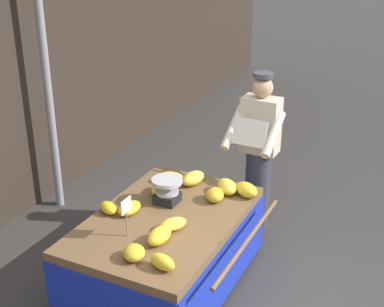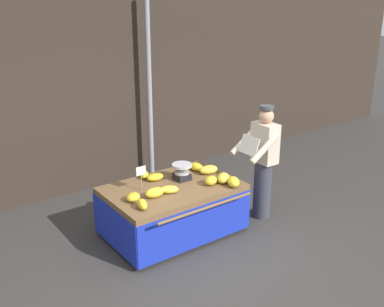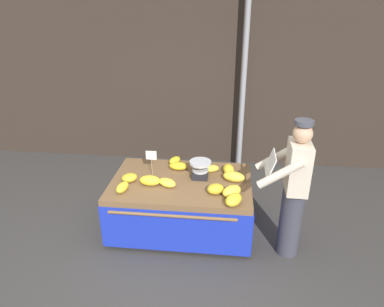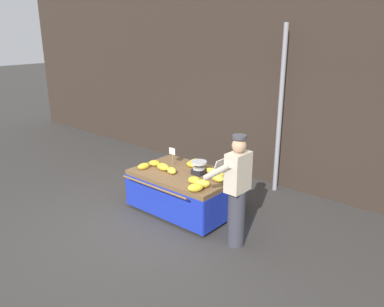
{
  "view_description": "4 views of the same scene",
  "coord_description": "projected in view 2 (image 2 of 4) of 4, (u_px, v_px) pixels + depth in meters",
  "views": [
    {
      "loc": [
        -3.4,
        -1.07,
        3.04
      ],
      "look_at": [
        0.63,
        0.9,
        1.1
      ],
      "focal_mm": 49.76,
      "sensor_mm": 36.0,
      "label": 1
    },
    {
      "loc": [
        -3.02,
        -3.82,
        3.21
      ],
      "look_at": [
        0.5,
        0.99,
        1.07
      ],
      "focal_mm": 42.35,
      "sensor_mm": 36.0,
      "label": 2
    },
    {
      "loc": [
        0.66,
        -3.0,
        2.92
      ],
      "look_at": [
        0.24,
        0.88,
        1.11
      ],
      "focal_mm": 32.67,
      "sensor_mm": 36.0,
      "label": 3
    },
    {
      "loc": [
        4.27,
        -3.8,
        3.13
      ],
      "look_at": [
        0.16,
        1.02,
        1.05
      ],
      "focal_mm": 35.93,
      "sensor_mm": 36.0,
      "label": 4
    }
  ],
  "objects": [
    {
      "name": "weighing_scale",
      "position": [
        182.0,
        172.0,
        6.32
      ],
      "size": [
        0.28,
        0.28,
        0.23
      ],
      "color": "black",
      "rests_on": "banana_cart"
    },
    {
      "name": "banana_bunch_10",
      "position": [
        182.0,
        171.0,
        6.54
      ],
      "size": [
        0.27,
        0.18,
        0.1
      ],
      "primitive_type": "ellipsoid",
      "rotation": [
        0.0,
        0.0,
        1.9
      ],
      "color": "yellow",
      "rests_on": "banana_cart"
    },
    {
      "name": "back_wall",
      "position": [
        90.0,
        70.0,
        7.35
      ],
      "size": [
        16.0,
        0.24,
        4.02
      ],
      "primitive_type": "cube",
      "color": "#332821",
      "rests_on": "ground"
    },
    {
      "name": "banana_bunch_1",
      "position": [
        223.0,
        178.0,
        6.26
      ],
      "size": [
        0.3,
        0.3,
        0.13
      ],
      "primitive_type": "ellipsoid",
      "rotation": [
        0.0,
        0.0,
        2.35
      ],
      "color": "yellow",
      "rests_on": "banana_cart"
    },
    {
      "name": "vendor_person",
      "position": [
        263.0,
        162.0,
        6.56
      ],
      "size": [
        0.59,
        0.52,
        1.71
      ],
      "color": "#383842",
      "rests_on": "ground"
    },
    {
      "name": "price_sign",
      "position": [
        141.0,
        173.0,
        5.94
      ],
      "size": [
        0.14,
        0.01,
        0.34
      ],
      "color": "#997A51",
      "rests_on": "banana_cart"
    },
    {
      "name": "banana_bunch_4",
      "position": [
        211.0,
        181.0,
        6.18
      ],
      "size": [
        0.26,
        0.24,
        0.12
      ],
      "primitive_type": "ellipsoid",
      "rotation": [
        0.0,
        0.0,
        2.02
      ],
      "color": "gold",
      "rests_on": "banana_cart"
    },
    {
      "name": "banana_bunch_5",
      "position": [
        155.0,
        177.0,
        6.32
      ],
      "size": [
        0.26,
        0.18,
        0.1
      ],
      "primitive_type": "ellipsoid",
      "rotation": [
        0.0,
        0.0,
        1.47
      ],
      "color": "gold",
      "rests_on": "banana_cart"
    },
    {
      "name": "banana_bunch_8",
      "position": [
        208.0,
        170.0,
        6.55
      ],
      "size": [
        0.31,
        0.22,
        0.13
      ],
      "primitive_type": "ellipsoid",
      "rotation": [
        0.0,
        0.0,
        1.34
      ],
      "color": "yellow",
      "rests_on": "banana_cart"
    },
    {
      "name": "street_pole",
      "position": [
        149.0,
        91.0,
        7.7
      ],
      "size": [
        0.09,
        0.09,
        3.22
      ],
      "primitive_type": "cylinder",
      "color": "gray",
      "rests_on": "ground"
    },
    {
      "name": "ground_plane",
      "position": [
        206.0,
        264.0,
        5.66
      ],
      "size": [
        60.0,
        60.0,
        0.0
      ],
      "primitive_type": "plane",
      "color": "#383533"
    },
    {
      "name": "banana_bunch_11",
      "position": [
        142.0,
        204.0,
        5.5
      ],
      "size": [
        0.16,
        0.24,
        0.11
      ],
      "primitive_type": "ellipsoid",
      "rotation": [
        0.0,
        0.0,
        2.89
      ],
      "color": "yellow",
      "rests_on": "banana_cart"
    },
    {
      "name": "banana_bunch_7",
      "position": [
        233.0,
        182.0,
        6.13
      ],
      "size": [
        0.26,
        0.3,
        0.13
      ],
      "primitive_type": "ellipsoid",
      "rotation": [
        0.0,
        0.0,
        2.62
      ],
      "color": "yellow",
      "rests_on": "banana_cart"
    },
    {
      "name": "banana_cart",
      "position": [
        172.0,
        198.0,
        6.21
      ],
      "size": [
        1.82,
        1.38,
        0.71
      ],
      "color": "brown",
      "rests_on": "ground"
    },
    {
      "name": "banana_bunch_6",
      "position": [
        144.0,
        175.0,
        6.41
      ],
      "size": [
        0.21,
        0.24,
        0.1
      ],
      "primitive_type": "ellipsoid",
      "rotation": [
        0.0,
        0.0,
        2.66
      ],
      "color": "gold",
      "rests_on": "banana_cart"
    },
    {
      "name": "banana_bunch_0",
      "position": [
        133.0,
        197.0,
        5.7
      ],
      "size": [
        0.26,
        0.25,
        0.11
      ],
      "primitive_type": "ellipsoid",
      "rotation": [
        0.0,
        0.0,
        2.16
      ],
      "color": "gold",
      "rests_on": "banana_cart"
    },
    {
      "name": "banana_bunch_3",
      "position": [
        169.0,
        189.0,
        5.93
      ],
      "size": [
        0.28,
        0.25,
        0.1
      ],
      "primitive_type": "ellipsoid",
      "rotation": [
        0.0,
        0.0,
        1.05
      ],
      "color": "yellow",
      "rests_on": "banana_cart"
    },
    {
      "name": "banana_bunch_9",
      "position": [
        155.0,
        193.0,
        5.81
      ],
      "size": [
        0.27,
        0.16,
        0.13
      ],
      "primitive_type": "ellipsoid",
      "rotation": [
        0.0,
        0.0,
        1.53
      ],
      "color": "yellow",
      "rests_on": "banana_cart"
    },
    {
      "name": "banana_bunch_2",
      "position": [
        196.0,
        167.0,
        6.67
      ],
      "size": [
        0.18,
        0.28,
        0.11
      ],
      "primitive_type": "ellipsoid",
      "rotation": [
        0.0,
        0.0,
        0.16
      ],
      "color": "yellow",
      "rests_on": "banana_cart"
    }
  ]
}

